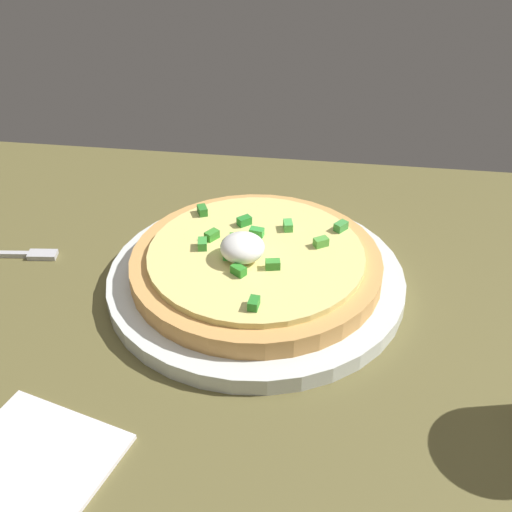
% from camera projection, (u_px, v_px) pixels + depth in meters
% --- Properties ---
extents(dining_table, '(1.17, 0.79, 0.02)m').
position_uv_depth(dining_table, '(144.00, 391.00, 0.54)').
color(dining_table, brown).
rests_on(dining_table, ground).
extents(plate, '(0.27, 0.27, 0.02)m').
position_uv_depth(plate, '(256.00, 280.00, 0.63)').
color(plate, silver).
rests_on(plate, dining_table).
extents(pizza, '(0.23, 0.23, 0.05)m').
position_uv_depth(pizza, '(256.00, 263.00, 0.62)').
color(pizza, tan).
rests_on(pizza, plate).
extents(fork, '(0.10, 0.02, 0.00)m').
position_uv_depth(fork, '(15.00, 254.00, 0.67)').
color(fork, '#B7B7BC').
rests_on(fork, dining_table).
extents(napkin, '(0.13, 0.13, 0.00)m').
position_uv_depth(napkin, '(29.00, 467.00, 0.46)').
color(napkin, white).
rests_on(napkin, dining_table).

